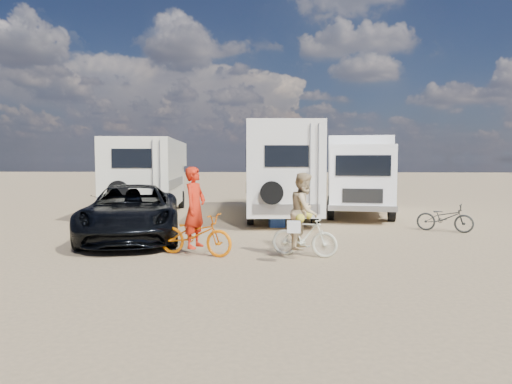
# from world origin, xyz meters

# --- Properties ---
(ground) EXTENTS (140.00, 140.00, 0.00)m
(ground) POSITION_xyz_m (0.00, 0.00, 0.00)
(ground) COLOR tan
(ground) RESTS_ON ground
(rv_main) EXTENTS (3.02, 8.12, 3.46)m
(rv_main) POSITION_xyz_m (0.21, 6.50, 1.73)
(rv_main) COLOR white
(rv_main) RESTS_ON ground
(rv_left) EXTENTS (3.24, 7.26, 2.99)m
(rv_left) POSITION_xyz_m (-5.06, 7.04, 1.49)
(rv_left) COLOR silver
(rv_left) RESTS_ON ground
(box_truck) EXTENTS (3.20, 6.68, 3.12)m
(box_truck) POSITION_xyz_m (3.46, 7.21, 1.56)
(box_truck) COLOR white
(box_truck) RESTS_ON ground
(dark_suv) EXTENTS (3.69, 5.85, 1.51)m
(dark_suv) POSITION_xyz_m (-3.79, 1.00, 0.75)
(dark_suv) COLOR black
(dark_suv) RESTS_ON ground
(bike_man) EXTENTS (1.97, 1.19, 0.98)m
(bike_man) POSITION_xyz_m (-1.61, -1.08, 0.49)
(bike_man) COLOR #E06703
(bike_man) RESTS_ON ground
(bike_woman) EXTENTS (1.60, 0.88, 0.92)m
(bike_woman) POSITION_xyz_m (0.90, -1.07, 0.46)
(bike_woman) COLOR beige
(bike_woman) RESTS_ON ground
(rider_man) EXTENTS (0.63, 0.79, 1.87)m
(rider_man) POSITION_xyz_m (-1.61, -1.08, 0.93)
(rider_man) COLOR red
(rider_man) RESTS_ON ground
(rider_woman) EXTENTS (0.88, 1.00, 1.74)m
(rider_woman) POSITION_xyz_m (0.90, -1.07, 0.87)
(rider_woman) COLOR tan
(rider_woman) RESTS_ON ground
(bike_parked) EXTENTS (1.74, 1.22, 0.87)m
(bike_parked) POSITION_xyz_m (5.36, 2.88, 0.43)
(bike_parked) COLOR #242523
(bike_parked) RESTS_ON ground
(cooler) EXTENTS (0.56, 0.45, 0.40)m
(cooler) POSITION_xyz_m (0.20, 3.54, 0.20)
(cooler) COLOR #1F4198
(cooler) RESTS_ON ground
(crate) EXTENTS (0.48, 0.48, 0.37)m
(crate) POSITION_xyz_m (0.75, 4.37, 0.19)
(crate) COLOR olive
(crate) RESTS_ON ground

